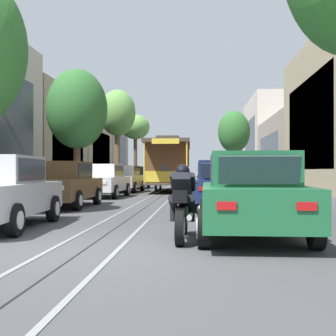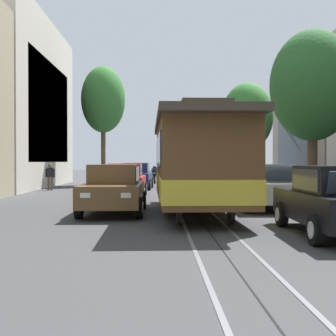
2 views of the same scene
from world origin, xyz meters
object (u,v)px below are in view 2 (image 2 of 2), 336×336
at_px(parked_car_silver_near_left, 211,174).
at_px(street_tree_kerb_right_near, 103,100).
at_px(parked_car_brown_second_left, 226,176).
at_px(street_tree_kerb_left_second, 313,86).
at_px(cable_car_trolley, 197,162).
at_px(parked_car_green_near_right, 138,173).
at_px(parked_car_navy_second_right, 136,176).
at_px(parked_car_black_fifth_left, 336,200).
at_px(street_tree_kerb_left_near, 247,117).
at_px(parked_car_white_mid_left, 241,180).
at_px(motorcycle_with_rider, 155,175).
at_px(fire_hydrant, 238,180).
at_px(pedestrian_on_right_pavement, 50,175).
at_px(parked_car_red_mid_right, 125,180).
at_px(parked_car_brown_fourth_right, 114,189).
at_px(parked_car_silver_fourth_left, 266,186).

distance_m(parked_car_silver_near_left, street_tree_kerb_right_near, 9.42).
height_order(parked_car_brown_second_left, street_tree_kerb_left_second, street_tree_kerb_left_second).
bearing_deg(cable_car_trolley, parked_car_green_near_right, -82.04).
xyz_separation_m(parked_car_navy_second_right, cable_car_trolley, (-2.59, 13.59, 0.86)).
bearing_deg(parked_car_black_fifth_left, street_tree_kerb_left_near, -95.49).
height_order(parked_car_navy_second_right, cable_car_trolley, cable_car_trolley).
relative_size(street_tree_kerb_left_near, cable_car_trolley, 0.76).
xyz_separation_m(parked_car_black_fifth_left, parked_car_green_near_right, (5.59, -23.98, 0.00)).
bearing_deg(parked_car_white_mid_left, parked_car_brown_second_left, -91.45).
xyz_separation_m(motorcycle_with_rider, fire_hydrant, (-5.67, 3.94, -0.22)).
bearing_deg(parked_car_white_mid_left, fire_hydrant, -98.95).
xyz_separation_m(parked_car_silver_near_left, cable_car_trolley, (2.60, 18.84, 0.86)).
bearing_deg(parked_car_white_mid_left, street_tree_kerb_left_near, -102.75).
distance_m(parked_car_white_mid_left, parked_car_black_fifth_left, 11.20).
bearing_deg(street_tree_kerb_right_near, parked_car_black_fifth_left, 109.53).
bearing_deg(parked_car_silver_near_left, pedestrian_on_right_pavement, 32.45).
bearing_deg(parked_car_brown_second_left, parked_car_green_near_right, -50.52).
relative_size(street_tree_kerb_left_second, fire_hydrant, 8.23).
height_order(parked_car_brown_second_left, parked_car_navy_second_right, same).
bearing_deg(parked_car_silver_near_left, street_tree_kerb_right_near, 2.88).
height_order(parked_car_green_near_right, motorcycle_with_rider, parked_car_green_near_right).
height_order(parked_car_red_mid_right, street_tree_kerb_left_second, street_tree_kerb_left_second).
height_order(parked_car_silver_near_left, fire_hydrant, parked_car_silver_near_left).
distance_m(parked_car_red_mid_right, fire_hydrant, 11.33).
bearing_deg(parked_car_brown_fourth_right, parked_car_silver_fourth_left, -165.62).
xyz_separation_m(parked_car_black_fifth_left, pedestrian_on_right_pavement, (10.35, -16.45, 0.08)).
height_order(parked_car_silver_fourth_left, motorcycle_with_rider, parked_car_silver_fourth_left).
bearing_deg(parked_car_red_mid_right, parked_car_silver_fourth_left, 133.54).
height_order(parked_car_green_near_right, parked_car_red_mid_right, same).
bearing_deg(parked_car_white_mid_left, cable_car_trolley, 69.20).
bearing_deg(fire_hydrant, parked_car_white_mid_left, 81.05).
height_order(parked_car_navy_second_right, street_tree_kerb_left_second, street_tree_kerb_left_second).
bearing_deg(parked_car_green_near_right, street_tree_kerb_right_near, 31.47).
bearing_deg(parked_car_silver_near_left, parked_car_green_near_right, -11.26).
height_order(parked_car_silver_fourth_left, cable_car_trolley, cable_car_trolley).
bearing_deg(parked_car_brown_fourth_right, motorcycle_with_rider, -93.29).
height_order(parked_car_black_fifth_left, cable_car_trolley, cable_car_trolley).
bearing_deg(motorcycle_with_rider, pedestrian_on_right_pavement, 52.64).
bearing_deg(cable_car_trolley, parked_car_silver_fourth_left, -145.88).
xyz_separation_m(cable_car_trolley, pedestrian_on_right_pavement, (7.55, -12.39, -0.79)).
distance_m(street_tree_kerb_left_near, street_tree_kerb_right_near, 10.29).
distance_m(street_tree_kerb_left_second, pedestrian_on_right_pavement, 15.65).
bearing_deg(parked_car_red_mid_right, parked_car_black_fifth_left, 116.02).
xyz_separation_m(street_tree_kerb_left_near, fire_hydrant, (0.59, -0.19, -4.25)).
xyz_separation_m(parked_car_silver_near_left, parked_car_navy_second_right, (5.19, 5.25, 0.00)).
relative_size(parked_car_navy_second_right, parked_car_brown_fourth_right, 1.01).
bearing_deg(pedestrian_on_right_pavement, parked_car_white_mid_left, 152.85).
height_order(parked_car_white_mid_left, street_tree_kerb_left_near, street_tree_kerb_left_near).
bearing_deg(fire_hydrant, parked_car_silver_fourth_left, 83.85).
distance_m(parked_car_white_mid_left, street_tree_kerb_left_near, 10.05).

